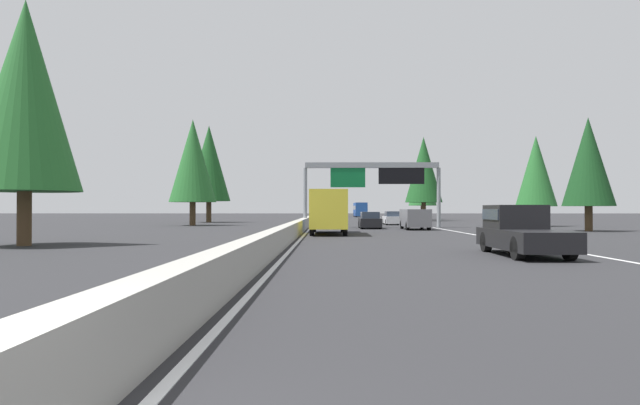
# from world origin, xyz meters

# --- Properties ---
(ground_plane) EXTENTS (320.00, 320.00, 0.00)m
(ground_plane) POSITION_xyz_m (60.00, 0.00, 0.00)
(ground_plane) COLOR #262628
(median_barrier) EXTENTS (180.00, 0.56, 0.90)m
(median_barrier) POSITION_xyz_m (80.00, 0.30, 0.45)
(median_barrier) COLOR #9E9B93
(median_barrier) RESTS_ON ground
(shoulder_stripe_right) EXTENTS (160.00, 0.16, 0.01)m
(shoulder_stripe_right) POSITION_xyz_m (70.00, -11.52, 0.01)
(shoulder_stripe_right) COLOR silver
(shoulder_stripe_right) RESTS_ON ground
(shoulder_stripe_median) EXTENTS (160.00, 0.16, 0.01)m
(shoulder_stripe_median) POSITION_xyz_m (70.00, -0.25, 0.01)
(shoulder_stripe_median) COLOR silver
(shoulder_stripe_median) RESTS_ON ground
(sign_gantry_overhead) EXTENTS (0.50, 12.68, 6.01)m
(sign_gantry_overhead) POSITION_xyz_m (48.26, -6.04, 4.79)
(sign_gantry_overhead) COLOR gray
(sign_gantry_overhead) RESTS_ON ground
(pickup_mid_right) EXTENTS (5.60, 2.00, 1.86)m
(pickup_mid_right) POSITION_xyz_m (17.78, -8.99, 0.91)
(pickup_mid_right) COLOR black
(pickup_mid_right) RESTS_ON ground
(minivan_far_right) EXTENTS (5.00, 1.95, 1.69)m
(minivan_far_right) POSITION_xyz_m (43.52, -9.08, 0.95)
(minivan_far_right) COLOR slate
(minivan_far_right) RESTS_ON ground
(sedan_mid_left) EXTENTS (4.40, 1.80, 1.47)m
(sedan_mid_left) POSITION_xyz_m (45.82, -5.48, 0.68)
(sedan_mid_left) COLOR black
(sedan_mid_left) RESTS_ON ground
(bus_far_center) EXTENTS (11.50, 2.55, 3.10)m
(bus_far_center) POSITION_xyz_m (119.32, -8.87, 1.72)
(bus_far_center) COLOR #1E4793
(bus_far_center) RESTS_ON ground
(box_truck_near_right) EXTENTS (8.50, 2.40, 2.95)m
(box_truck_near_right) POSITION_xyz_m (35.00, -1.84, 1.61)
(box_truck_near_right) COLOR gold
(box_truck_near_right) RESTS_ON ground
(sedan_distant_a) EXTENTS (4.40, 1.80, 1.47)m
(sedan_distant_a) POSITION_xyz_m (127.59, -5.25, 0.68)
(sedan_distant_a) COLOR red
(sedan_distant_a) RESTS_ON ground
(sedan_far_left) EXTENTS (4.40, 1.80, 1.47)m
(sedan_far_left) POSITION_xyz_m (57.86, -8.86, 0.68)
(sedan_far_left) COLOR silver
(sedan_far_left) RESTS_ON ground
(conifer_right_near) EXTENTS (3.88, 3.88, 8.82)m
(conifer_right_near) POSITION_xyz_m (40.14, -21.94, 5.35)
(conifer_right_near) COLOR #4C3823
(conifer_right_near) RESTS_ON ground
(conifer_right_mid) EXTENTS (3.97, 3.97, 9.03)m
(conifer_right_mid) POSITION_xyz_m (52.57, -22.55, 5.48)
(conifer_right_mid) COLOR #4C3823
(conifer_right_mid) RESTS_ON ground
(conifer_right_far) EXTENTS (5.40, 5.40, 12.26)m
(conifer_right_far) POSITION_xyz_m (78.10, -15.76, 7.45)
(conifer_right_far) COLOR #4C3823
(conifer_right_far) RESTS_ON ground
(conifer_right_distant) EXTENTS (4.60, 4.60, 10.46)m
(conifer_right_distant) POSITION_xyz_m (89.33, -17.49, 6.35)
(conifer_right_distant) COLOR #4C3823
(conifer_right_distant) RESTS_ON ground
(conifer_left_foreground) EXTENTS (5.06, 5.06, 11.50)m
(conifer_left_foreground) POSITION_xyz_m (22.54, 12.29, 6.99)
(conifer_left_foreground) COLOR #4C3823
(conifer_left_foreground) RESTS_ON ground
(conifer_left_near) EXTENTS (4.88, 4.88, 11.10)m
(conifer_left_near) POSITION_xyz_m (54.65, 12.30, 6.74)
(conifer_left_near) COLOR #4C3823
(conifer_left_near) RESTS_ON ground
(conifer_left_mid) EXTENTS (5.51, 5.51, 12.51)m
(conifer_left_mid) POSITION_xyz_m (68.42, 13.57, 7.61)
(conifer_left_mid) COLOR #4C3823
(conifer_left_mid) RESTS_ON ground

